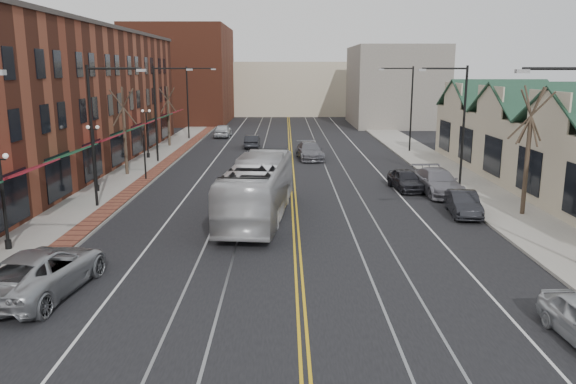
{
  "coord_description": "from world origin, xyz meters",
  "views": [
    {
      "loc": [
        -0.54,
        -15.78,
        7.96
      ],
      "look_at": [
        -0.4,
        11.2,
        2.0
      ],
      "focal_mm": 35.0,
      "sensor_mm": 36.0,
      "label": 1
    }
  ],
  "objects_px": {
    "parked_car_c": "(437,182)",
    "parked_suv": "(42,271)",
    "parked_car_b": "(463,204)",
    "transit_bus": "(258,189)",
    "parked_car_d": "(406,180)"
  },
  "relations": [
    {
      "from": "transit_bus",
      "to": "parked_car_d",
      "type": "height_order",
      "value": "transit_bus"
    },
    {
      "from": "transit_bus",
      "to": "parked_car_d",
      "type": "bearing_deg",
      "value": -137.86
    },
    {
      "from": "transit_bus",
      "to": "parked_car_b",
      "type": "height_order",
      "value": "transit_bus"
    },
    {
      "from": "parked_suv",
      "to": "parked_car_b",
      "type": "bearing_deg",
      "value": -141.85
    },
    {
      "from": "parked_suv",
      "to": "parked_car_d",
      "type": "height_order",
      "value": "parked_suv"
    },
    {
      "from": "parked_suv",
      "to": "parked_car_d",
      "type": "distance_m",
      "value": 24.24
    },
    {
      "from": "parked_car_c",
      "to": "parked_car_d",
      "type": "xyz_separation_m",
      "value": [
        -1.8,
        1.16,
        -0.09
      ]
    },
    {
      "from": "parked_car_b",
      "to": "parked_car_c",
      "type": "height_order",
      "value": "parked_car_c"
    },
    {
      "from": "transit_bus",
      "to": "parked_car_b",
      "type": "xyz_separation_m",
      "value": [
        11.3,
        0.45,
        -0.95
      ]
    },
    {
      "from": "parked_car_b",
      "to": "parked_car_c",
      "type": "bearing_deg",
      "value": 95.98
    },
    {
      "from": "parked_car_b",
      "to": "parked_car_d",
      "type": "height_order",
      "value": "parked_car_d"
    },
    {
      "from": "parked_car_d",
      "to": "parked_car_b",
      "type": "bearing_deg",
      "value": -80.6
    },
    {
      "from": "transit_bus",
      "to": "parked_car_d",
      "type": "distance_m",
      "value": 11.85
    },
    {
      "from": "parked_car_c",
      "to": "parked_suv",
      "type": "bearing_deg",
      "value": -142.67
    },
    {
      "from": "parked_car_b",
      "to": "parked_car_d",
      "type": "distance_m",
      "value": 6.82
    }
  ]
}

